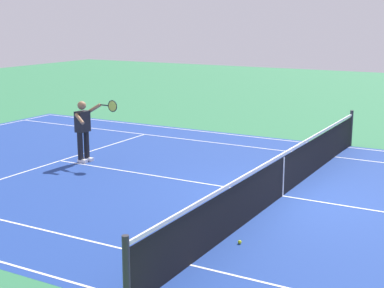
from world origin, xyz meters
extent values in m
plane|color=#2D7247|center=(0.00, 0.00, 0.00)|extent=(60.00, 60.00, 0.00)
cube|color=navy|center=(0.00, 0.00, 0.00)|extent=(24.20, 11.40, 0.00)
cube|color=white|center=(0.00, -5.50, 0.00)|extent=(23.80, 0.05, 0.01)
cube|color=white|center=(0.00, -4.11, 0.00)|extent=(23.80, 0.05, 0.01)
cube|color=white|center=(0.00, 4.11, 0.00)|extent=(23.80, 0.05, 0.01)
cube|color=white|center=(6.40, 0.00, 0.00)|extent=(0.05, 8.22, 0.01)
cube|color=white|center=(0.00, 0.00, 0.00)|extent=(12.80, 0.05, 0.01)
cylinder|color=#2D2D33|center=(0.00, -5.80, 0.54)|extent=(0.10, 0.10, 1.08)
cylinder|color=#2D2D33|center=(0.00, 5.80, 0.54)|extent=(0.10, 0.10, 1.08)
cube|color=black|center=(0.00, 0.00, 0.44)|extent=(0.02, 11.60, 0.88)
cube|color=white|center=(0.00, 0.00, 0.95)|extent=(0.04, 11.60, 0.06)
cube|color=white|center=(0.00, 0.00, 0.44)|extent=(0.04, 0.06, 0.88)
cylinder|color=black|center=(5.80, -0.16, 0.45)|extent=(0.15, 0.15, 0.74)
cube|color=white|center=(5.74, -0.15, 0.04)|extent=(0.29, 0.13, 0.09)
cylinder|color=black|center=(5.78, -0.39, 0.45)|extent=(0.15, 0.15, 0.74)
cube|color=white|center=(5.73, -0.39, 0.04)|extent=(0.29, 0.13, 0.09)
cube|color=black|center=(5.79, -0.27, 1.10)|extent=(0.27, 0.40, 0.56)
sphere|color=#9E704C|center=(5.79, -0.27, 1.53)|extent=(0.23, 0.23, 0.23)
cylinder|color=#9E704C|center=(5.64, 0.02, 1.23)|extent=(0.41, 0.24, 0.26)
cylinder|color=#9E704C|center=(5.60, -0.54, 1.43)|extent=(0.43, 0.19, 0.30)
cylinder|color=#232326|center=(5.28, -0.58, 1.54)|extent=(0.28, 0.06, 0.04)
torus|color=#232326|center=(4.99, -0.56, 1.54)|extent=(0.31, 0.05, 0.31)
cylinder|color=#C6D84C|center=(4.99, -0.56, 1.54)|extent=(0.27, 0.03, 0.27)
sphere|color=#CCE01E|center=(-0.33, 2.93, 0.03)|extent=(0.07, 0.07, 0.07)
camera|label=1|loc=(-4.19, 11.49, 3.86)|focal=53.84mm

